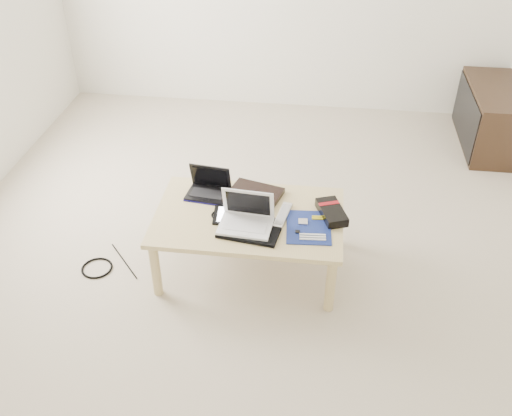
# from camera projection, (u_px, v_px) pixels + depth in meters

# --- Properties ---
(ground) EXTENTS (4.00, 4.00, 0.00)m
(ground) POSITION_uv_depth(u_px,v_px,m) (253.00, 233.00, 3.84)
(ground) COLOR beige
(ground) RESTS_ON ground
(coffee_table) EXTENTS (1.10, 0.70, 0.40)m
(coffee_table) POSITION_uv_depth(u_px,v_px,m) (249.00, 222.00, 3.36)
(coffee_table) COLOR tan
(coffee_table) RESTS_ON ground
(media_cabinet) EXTENTS (0.41, 0.90, 0.50)m
(media_cabinet) POSITION_uv_depth(u_px,v_px,m) (490.00, 117.00, 4.67)
(media_cabinet) COLOR #362516
(media_cabinet) RESTS_ON ground
(book) EXTENTS (0.37, 0.33, 0.03)m
(book) POSITION_uv_depth(u_px,v_px,m) (254.00, 196.00, 3.47)
(book) COLOR black
(book) RESTS_ON coffee_table
(netbook) EXTENTS (0.27, 0.21, 0.18)m
(netbook) POSITION_uv_depth(u_px,v_px,m) (209.00, 189.00, 3.49)
(netbook) COLOR black
(netbook) RESTS_ON coffee_table
(tablet) EXTENTS (0.25, 0.20, 0.01)m
(tablet) POSITION_uv_depth(u_px,v_px,m) (234.00, 215.00, 3.32)
(tablet) COLOR black
(tablet) RESTS_ON coffee_table
(remote) EXTENTS (0.10, 0.25, 0.02)m
(remote) POSITION_uv_depth(u_px,v_px,m) (283.00, 215.00, 3.31)
(remote) COLOR #AFAFB4
(remote) RESTS_ON coffee_table
(neoprene_sleeve) EXTENTS (0.37, 0.29, 0.02)m
(neoprene_sleeve) POSITION_uv_depth(u_px,v_px,m) (250.00, 228.00, 3.21)
(neoprene_sleeve) COLOR black
(neoprene_sleeve) RESTS_ON coffee_table
(white_laptop) EXTENTS (0.31, 0.23, 0.21)m
(white_laptop) POSITION_uv_depth(u_px,v_px,m) (246.00, 218.00, 3.20)
(white_laptop) COLOR white
(white_laptop) RESTS_ON neoprene_sleeve
(motherboard) EXTENTS (0.27, 0.33, 0.01)m
(motherboard) POSITION_uv_depth(u_px,v_px,m) (309.00, 227.00, 3.23)
(motherboard) COLOR #0D1755
(motherboard) RESTS_ON coffee_table
(gpu_box) EXTENTS (0.20, 0.28, 0.05)m
(gpu_box) POSITION_uv_depth(u_px,v_px,m) (332.00, 212.00, 3.31)
(gpu_box) COLOR black
(gpu_box) RESTS_ON coffee_table
(cable_coil) EXTENTS (0.09, 0.09, 0.01)m
(cable_coil) POSITION_uv_depth(u_px,v_px,m) (219.00, 215.00, 3.32)
(cable_coil) COLOR black
(cable_coil) RESTS_ON coffee_table
(floor_cable_coil) EXTENTS (0.24, 0.24, 0.01)m
(floor_cable_coil) POSITION_uv_depth(u_px,v_px,m) (97.00, 268.00, 3.54)
(floor_cable_coil) COLOR black
(floor_cable_coil) RESTS_ON ground
(floor_cable_trail) EXTENTS (0.26, 0.30, 0.01)m
(floor_cable_trail) POSITION_uv_depth(u_px,v_px,m) (124.00, 261.00, 3.60)
(floor_cable_trail) COLOR black
(floor_cable_trail) RESTS_ON ground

